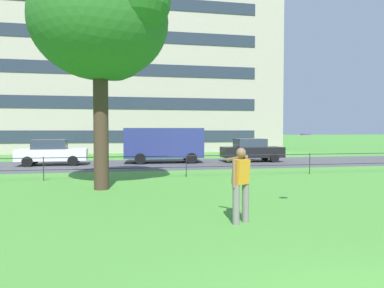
# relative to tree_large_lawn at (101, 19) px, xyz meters

# --- Properties ---
(street_strip) EXTENTS (80.00, 7.11, 0.01)m
(street_strip) POSITION_rel_tree_large_lawn_xyz_m (3.50, 8.92, -5.99)
(street_strip) COLOR #4C4C51
(street_strip) RESTS_ON ground
(park_fence) EXTENTS (36.21, 0.04, 1.00)m
(park_fence) POSITION_rel_tree_large_lawn_xyz_m (3.50, 2.66, -5.31)
(park_fence) COLOR #232328
(park_fence) RESTS_ON ground
(tree_large_lawn) EXTENTS (4.78, 5.43, 8.05)m
(tree_large_lawn) POSITION_rel_tree_large_lawn_xyz_m (0.00, 0.00, 0.00)
(tree_large_lawn) COLOR #423023
(tree_large_lawn) RESTS_ON ground
(person_thrower) EXTENTS (0.46, 0.86, 1.71)m
(person_thrower) POSITION_rel_tree_large_lawn_xyz_m (3.31, -5.35, -5.07)
(person_thrower) COLOR slate
(person_thrower) RESTS_ON ground
(frisbee) EXTENTS (0.29, 0.29, 0.05)m
(frisbee) POSITION_rel_tree_large_lawn_xyz_m (5.41, -4.40, -3.99)
(frisbee) COLOR purple
(car_white_center) EXTENTS (4.04, 1.89, 1.54)m
(car_white_center) POSITION_rel_tree_large_lawn_xyz_m (-3.47, 9.57, -5.21)
(car_white_center) COLOR silver
(car_white_center) RESTS_ON ground
(panel_van_right) EXTENTS (5.07, 2.25, 2.24)m
(panel_van_right) POSITION_rel_tree_large_lawn_xyz_m (3.31, 9.88, -4.72)
(panel_van_right) COLOR navy
(panel_van_right) RESTS_ON ground
(car_black_far_left) EXTENTS (4.02, 1.84, 1.54)m
(car_black_far_left) POSITION_rel_tree_large_lawn_xyz_m (9.15, 9.53, -5.21)
(car_black_far_left) COLOR black
(car_black_far_left) RESTS_ON ground
(apartment_building_background) EXTENTS (38.16, 12.14, 18.70)m
(apartment_building_background) POSITION_rel_tree_large_lawn_xyz_m (-2.56, 26.00, 3.36)
(apartment_building_background) COLOR #ADA393
(apartment_building_background) RESTS_ON ground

